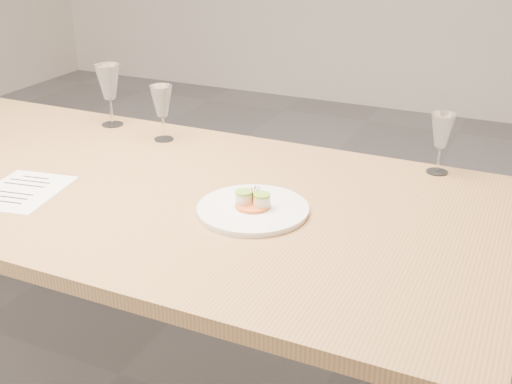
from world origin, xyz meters
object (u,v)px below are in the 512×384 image
at_px(wine_glass_1, 162,102).
at_px(wine_glass_2, 442,132).
at_px(recipe_sheet, 22,191).
at_px(dining_table, 99,195).
at_px(wine_glass_0, 109,83).
at_px(dinner_plate, 253,208).

xyz_separation_m(wine_glass_1, wine_glass_2, (0.90, 0.09, -0.00)).
distance_m(recipe_sheet, wine_glass_2, 1.21).
height_order(dining_table, recipe_sheet, recipe_sheet).
relative_size(recipe_sheet, wine_glass_2, 1.61).
bearing_deg(recipe_sheet, wine_glass_1, 66.53).
height_order(wine_glass_0, wine_glass_1, wine_glass_0).
distance_m(dinner_plate, recipe_sheet, 0.66).
bearing_deg(dinner_plate, wine_glass_2, 51.01).
xyz_separation_m(dining_table, wine_glass_2, (0.92, 0.44, 0.19)).
bearing_deg(wine_glass_1, dinner_plate, -36.75).
bearing_deg(dining_table, recipe_sheet, -121.36).
xyz_separation_m(dining_table, wine_glass_1, (0.02, 0.35, 0.20)).
relative_size(dining_table, recipe_sheet, 8.17).
bearing_deg(wine_glass_0, dinner_plate, -29.84).
distance_m(dinner_plate, wine_glass_2, 0.62).
bearing_deg(dining_table, wine_glass_1, 87.24).
bearing_deg(wine_glass_0, dining_table, -59.33).
bearing_deg(wine_glass_2, recipe_sheet, -148.74).
distance_m(dinner_plate, wine_glass_1, 0.65).
distance_m(dining_table, recipe_sheet, 0.23).
relative_size(dinner_plate, wine_glass_1, 1.56).
distance_m(recipe_sheet, wine_glass_1, 0.56).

